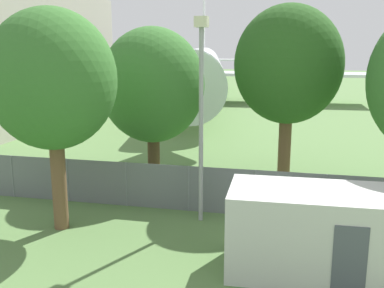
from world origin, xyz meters
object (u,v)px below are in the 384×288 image
object	(u,v)px
portable_cabin	(317,232)
tree_behind_benches	(52,80)
airplane	(201,69)
tree_left_of_cabin	(152,86)
tree_far_right	(288,65)

from	to	relation	value
portable_cabin	tree_behind_benches	world-z (taller)	tree_behind_benches
airplane	tree_left_of_cabin	bearing A→B (deg)	-2.89
portable_cabin	tree_far_right	distance (m)	9.09
tree_left_of_cabin	tree_far_right	bearing A→B (deg)	1.86
airplane	tree_behind_benches	distance (m)	35.25
tree_behind_benches	tree_far_right	distance (m)	9.99
airplane	tree_far_right	size ratio (longest dim) A/B	5.88
tree_left_of_cabin	tree_far_right	xyz separation A→B (m)	(6.10, 0.20, 0.97)
airplane	tree_left_of_cabin	world-z (taller)	airplane
tree_behind_benches	tree_far_right	size ratio (longest dim) A/B	0.94
airplane	tree_far_right	distance (m)	30.22
airplane	tree_left_of_cabin	size ratio (longest dim) A/B	6.62
portable_cabin	tree_behind_benches	xyz separation A→B (m)	(-8.59, 1.38, 3.96)
portable_cabin	tree_behind_benches	bearing A→B (deg)	169.28
airplane	tree_far_right	bearing A→B (deg)	8.73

